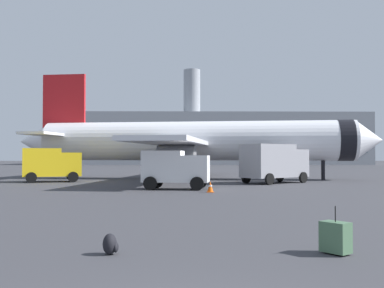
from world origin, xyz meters
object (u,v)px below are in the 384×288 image
at_px(service_truck, 51,163).
at_px(safety_cone_near, 170,173).
at_px(fuel_truck, 274,162).
at_px(cargo_van, 175,168).
at_px(safety_cone_mid, 210,187).
at_px(airplane_at_gate, 194,141).
at_px(rolling_suitcase, 335,237).
at_px(traveller_backpack, 110,244).

relative_size(service_truck, safety_cone_near, 7.32).
distance_m(fuel_truck, cargo_van, 10.57).
relative_size(fuel_truck, safety_cone_near, 8.66).
bearing_deg(safety_cone_mid, airplane_at_gate, 92.47).
distance_m(service_truck, safety_cone_near, 14.49).
height_order(airplane_at_gate, cargo_van, airplane_at_gate).
bearing_deg(rolling_suitcase, fuel_truck, 81.84).
xyz_separation_m(airplane_at_gate, safety_cone_mid, (0.71, -16.33, -3.31)).
distance_m(safety_cone_mid, traveller_backpack, 18.19).
xyz_separation_m(service_truck, safety_cone_mid, (13.08, -11.44, -1.26)).
height_order(cargo_van, safety_cone_mid, cargo_van).
distance_m(cargo_van, rolling_suitcase, 20.94).
bearing_deg(safety_cone_near, service_truck, -133.20).
distance_m(airplane_at_gate, cargo_van, 14.01).
bearing_deg(cargo_van, fuel_truck, 40.38).
bearing_deg(fuel_truck, cargo_van, -139.62).
relative_size(safety_cone_mid, rolling_suitcase, 0.64).
xyz_separation_m(fuel_truck, rolling_suitcase, (-3.92, -27.35, -1.38)).
bearing_deg(airplane_at_gate, rolling_suitcase, -85.67).
xyz_separation_m(cargo_van, safety_cone_near, (-0.96, 19.39, -1.10)).
bearing_deg(safety_cone_near, fuel_truck, -54.33).
xyz_separation_m(airplane_at_gate, cargo_van, (-1.53, -13.75, -2.21)).
bearing_deg(rolling_suitcase, safety_cone_mid, 96.01).
xyz_separation_m(airplane_at_gate, safety_cone_near, (-2.49, 5.64, -3.30)).
relative_size(cargo_van, safety_cone_near, 6.48).
bearing_deg(fuel_truck, safety_cone_mid, -121.66).
height_order(airplane_at_gate, rolling_suitcase, airplane_at_gate).
xyz_separation_m(fuel_truck, cargo_van, (-8.04, -6.84, -0.32)).
bearing_deg(airplane_at_gate, traveller_backpack, -94.30).
distance_m(service_truck, cargo_van, 14.01).
xyz_separation_m(fuel_truck, safety_cone_mid, (-5.81, -9.42, -1.43)).
height_order(airplane_at_gate, fuel_truck, airplane_at_gate).
distance_m(fuel_truck, safety_cone_mid, 11.16).
distance_m(safety_cone_mid, rolling_suitcase, 18.02).
height_order(safety_cone_mid, rolling_suitcase, rolling_suitcase).
distance_m(rolling_suitcase, traveller_backpack, 5.17).
bearing_deg(airplane_at_gate, safety_cone_near, 113.84).
bearing_deg(safety_cone_near, rolling_suitcase, -82.74).
relative_size(fuel_truck, safety_cone_mid, 8.86).
xyz_separation_m(fuel_truck, traveller_backpack, (-9.09, -27.31, -1.54)).
relative_size(fuel_truck, traveller_backpack, 12.91).
bearing_deg(service_truck, fuel_truck, -6.11).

